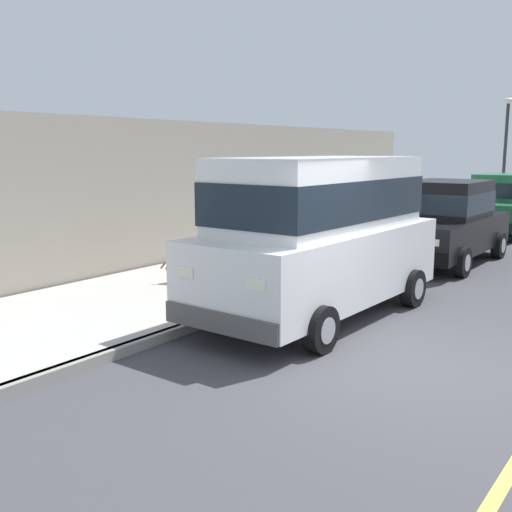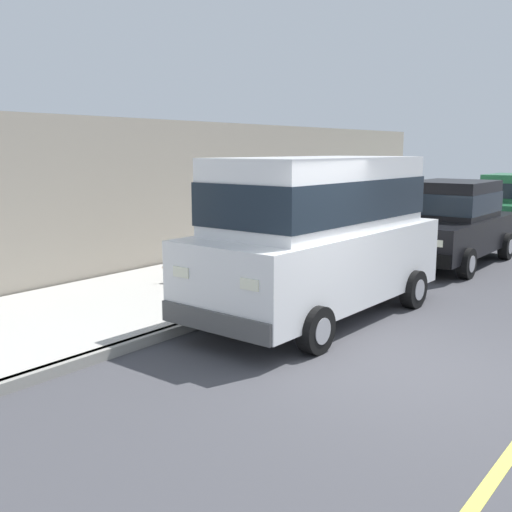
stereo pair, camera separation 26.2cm
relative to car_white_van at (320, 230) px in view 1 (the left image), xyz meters
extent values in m
plane|color=#424247|center=(2.10, -1.33, -1.39)|extent=(80.00, 80.00, 0.00)
cube|color=gray|center=(-1.10, -1.33, -1.32)|extent=(0.16, 64.00, 0.14)
cube|color=#B7B5AD|center=(-2.90, -1.33, -1.32)|extent=(3.60, 64.00, 0.14)
cube|color=white|center=(0.00, 0.00, -0.52)|extent=(2.00, 4.84, 1.10)
cube|color=white|center=(0.00, 0.00, 0.58)|extent=(1.75, 3.84, 1.10)
cube|color=#19232D|center=(0.00, 0.00, 0.49)|extent=(1.79, 3.88, 0.61)
cube|color=#505050|center=(-0.05, -2.35, -0.93)|extent=(1.87, 0.24, 0.28)
cube|color=#505050|center=(0.05, 2.35, -0.93)|extent=(1.87, 0.24, 0.28)
cylinder|color=black|center=(0.92, -1.51, -1.07)|extent=(0.23, 0.64, 0.64)
cylinder|color=#9E9EA3|center=(0.92, -1.51, -1.07)|extent=(0.25, 0.36, 0.35)
cylinder|color=black|center=(-0.98, -1.47, -1.07)|extent=(0.23, 0.64, 0.64)
cylinder|color=#9E9EA3|center=(-0.98, -1.47, -1.07)|extent=(0.25, 0.36, 0.35)
cylinder|color=black|center=(0.98, 1.47, -1.07)|extent=(0.23, 0.64, 0.64)
cylinder|color=#9E9EA3|center=(0.98, 1.47, -1.07)|extent=(0.25, 0.36, 0.35)
cylinder|color=black|center=(-0.92, 1.51, -1.07)|extent=(0.23, 0.64, 0.64)
cylinder|color=#9E9EA3|center=(-0.92, 1.51, -1.07)|extent=(0.25, 0.36, 0.35)
cube|color=#EAEACC|center=(0.54, -2.39, -0.36)|extent=(0.28, 0.09, 0.14)
cube|color=#EAEACC|center=(-0.64, -2.37, -0.36)|extent=(0.28, 0.09, 0.14)
cube|color=black|center=(0.01, 5.72, -0.69)|extent=(1.81, 4.50, 0.76)
cube|color=black|center=(0.01, 5.82, 0.11)|extent=(1.59, 2.10, 0.84)
cube|color=#19232D|center=(0.01, 5.82, 0.04)|extent=(1.62, 2.14, 0.46)
cube|color=black|center=(0.01, 3.52, -0.93)|extent=(1.76, 0.20, 0.28)
cube|color=black|center=(0.02, 7.92, -0.93)|extent=(1.76, 0.20, 0.28)
cylinder|color=black|center=(0.91, 4.33, -1.07)|extent=(0.22, 0.64, 0.64)
cylinder|color=#9E9EA3|center=(0.91, 4.33, -1.07)|extent=(0.24, 0.35, 0.35)
cylinder|color=black|center=(-0.89, 4.33, -1.07)|extent=(0.22, 0.64, 0.64)
cylinder|color=#9E9EA3|center=(-0.89, 4.33, -1.07)|extent=(0.24, 0.35, 0.35)
cylinder|color=black|center=(0.92, 7.12, -1.07)|extent=(0.22, 0.64, 0.64)
cylinder|color=#9E9EA3|center=(0.92, 7.12, -1.07)|extent=(0.24, 0.35, 0.35)
cylinder|color=black|center=(-0.88, 7.12, -1.07)|extent=(0.22, 0.64, 0.64)
cylinder|color=#9E9EA3|center=(-0.88, 7.12, -1.07)|extent=(0.24, 0.35, 0.35)
cube|color=#EAEACC|center=(0.57, 3.49, -0.58)|extent=(0.28, 0.08, 0.14)
cube|color=#EAEACC|center=(-0.55, 3.49, -0.58)|extent=(0.28, 0.08, 0.14)
cube|color=#23663D|center=(-0.13, 11.31, -0.69)|extent=(1.82, 3.74, 0.76)
cube|color=#23663D|center=(-0.12, 11.56, 0.09)|extent=(1.56, 1.94, 0.80)
cube|color=#19232D|center=(-0.12, 11.56, 0.03)|extent=(1.60, 1.98, 0.44)
cube|color=black|center=(-0.17, 9.51, -0.93)|extent=(1.69, 0.24, 0.28)
cylinder|color=black|center=(-1.02, 10.19, -1.07)|extent=(0.24, 0.65, 0.64)
cylinder|color=#9E9EA3|center=(-1.02, 10.19, -1.07)|extent=(0.25, 0.36, 0.35)
cylinder|color=black|center=(-0.96, 12.48, -1.07)|extent=(0.24, 0.65, 0.64)
cylinder|color=#9E9EA3|center=(-0.96, 12.48, -1.07)|extent=(0.25, 0.36, 0.35)
cube|color=#EAEACC|center=(0.36, 9.47, -0.58)|extent=(0.28, 0.09, 0.14)
cube|color=#EAEACC|center=(-0.71, 9.50, -0.58)|extent=(0.28, 0.09, 0.14)
ellipsoid|color=brown|center=(-3.09, 0.01, -0.97)|extent=(0.45, 0.45, 0.20)
cylinder|color=brown|center=(-3.04, 0.14, -1.16)|extent=(0.05, 0.05, 0.18)
cylinder|color=brown|center=(-2.95, 0.06, -1.16)|extent=(0.05, 0.05, 0.18)
cylinder|color=brown|center=(-3.23, -0.05, -1.16)|extent=(0.05, 0.05, 0.18)
cylinder|color=brown|center=(-3.14, -0.13, -1.16)|extent=(0.05, 0.05, 0.18)
sphere|color=brown|center=(-2.88, 0.21, -0.88)|extent=(0.17, 0.17, 0.17)
ellipsoid|color=#432C1C|center=(-2.82, 0.27, -0.90)|extent=(0.13, 0.13, 0.06)
cone|color=brown|center=(-2.93, 0.24, -0.80)|extent=(0.06, 0.06, 0.07)
cone|color=brown|center=(-2.86, 0.17, -0.80)|extent=(0.06, 0.06, 0.07)
cylinder|color=brown|center=(-3.27, -0.18, -0.91)|extent=(0.11, 0.11, 0.13)
cylinder|color=#2D2D33|center=(-1.45, 16.55, 0.85)|extent=(0.12, 0.12, 4.20)
ellipsoid|color=silver|center=(-1.45, 16.55, 3.07)|extent=(0.36, 0.36, 0.20)
cube|color=#9E9384|center=(-5.00, 3.60, 0.24)|extent=(0.50, 20.00, 3.27)
camera|label=1|loc=(4.72, -8.13, 1.25)|focal=42.31mm
camera|label=2|loc=(4.92, -7.97, 1.25)|focal=42.31mm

